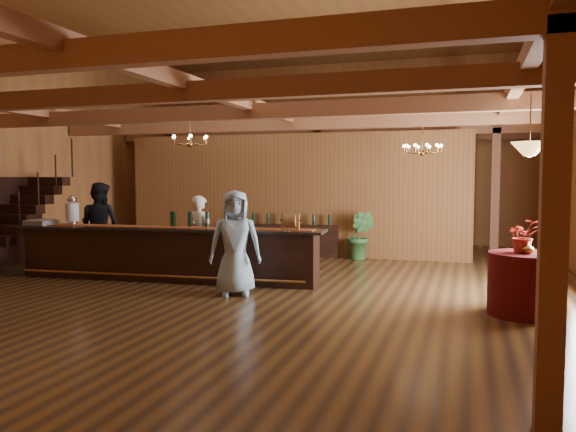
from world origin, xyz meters
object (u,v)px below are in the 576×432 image
(round_table, at_px, (526,284))
(floor_plant, at_px, (360,235))
(backbar_shelf, at_px, (283,240))
(chandelier_right, at_px, (422,148))
(staff_second, at_px, (100,225))
(bartender, at_px, (200,235))
(raffle_drum, at_px, (290,221))
(guest, at_px, (235,243))
(pendant_lamp, at_px, (530,149))
(chandelier_left, at_px, (190,140))
(tasting_bar, at_px, (167,253))
(beverage_dispenser, at_px, (72,211))

(round_table, distance_m, floor_plant, 5.71)
(backbar_shelf, relative_size, round_table, 2.69)
(chandelier_right, bearing_deg, floor_plant, 141.87)
(staff_second, bearing_deg, bartender, 178.73)
(raffle_drum, relative_size, guest, 0.19)
(bartender, bearing_deg, pendant_lamp, -171.83)
(chandelier_left, distance_m, pendant_lamp, 6.72)
(round_table, distance_m, guest, 4.57)
(tasting_bar, distance_m, raffle_drum, 2.56)
(bartender, xyz_separation_m, guest, (1.47, -1.63, 0.08))
(chandelier_right, xyz_separation_m, guest, (-2.79, -3.47, -1.71))
(bartender, bearing_deg, chandelier_right, -133.35)
(floor_plant, bearing_deg, round_table, -54.89)
(tasting_bar, bearing_deg, floor_plant, 46.22)
(staff_second, bearing_deg, chandelier_right, -165.25)
(pendant_lamp, bearing_deg, chandelier_right, 116.87)
(bartender, bearing_deg, chandelier_left, -17.67)
(round_table, xyz_separation_m, pendant_lamp, (0.00, 0.00, 1.95))
(bartender, bearing_deg, round_table, -171.83)
(tasting_bar, height_order, backbar_shelf, tasting_bar)
(backbar_shelf, bearing_deg, chandelier_right, -27.70)
(chandelier_left, relative_size, chandelier_right, 1.00)
(bartender, height_order, guest, guest)
(tasting_bar, bearing_deg, guest, -30.44)
(tasting_bar, relative_size, guest, 3.49)
(chandelier_right, height_order, pendant_lamp, same)
(round_table, height_order, chandelier_right, chandelier_right)
(raffle_drum, height_order, staff_second, staff_second)
(staff_second, height_order, floor_plant, staff_second)
(round_table, bearing_deg, staff_second, 168.87)
(tasting_bar, distance_m, staff_second, 2.31)
(beverage_dispenser, xyz_separation_m, backbar_shelf, (3.17, 3.99, -0.92))
(beverage_dispenser, distance_m, chandelier_left, 2.78)
(tasting_bar, xyz_separation_m, bartender, (0.33, 0.76, 0.29))
(round_table, bearing_deg, tasting_bar, 172.21)
(floor_plant, bearing_deg, bartender, -132.09)
(round_table, bearing_deg, floor_plant, 125.11)
(backbar_shelf, xyz_separation_m, chandelier_left, (-1.14, -2.78, 2.38))
(backbar_shelf, bearing_deg, raffle_drum, -77.55)
(beverage_dispenser, xyz_separation_m, staff_second, (-0.04, 0.92, -0.38))
(chandelier_left, bearing_deg, raffle_drum, -20.43)
(raffle_drum, distance_m, pendant_lamp, 4.21)
(guest, bearing_deg, chandelier_right, 28.78)
(bartender, distance_m, floor_plant, 4.10)
(tasting_bar, xyz_separation_m, round_table, (6.36, -0.87, -0.07))
(raffle_drum, bearing_deg, tasting_bar, -176.37)
(tasting_bar, bearing_deg, chandelier_left, 88.20)
(chandelier_right, distance_m, guest, 4.77)
(raffle_drum, height_order, guest, guest)
(round_table, relative_size, staff_second, 0.56)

